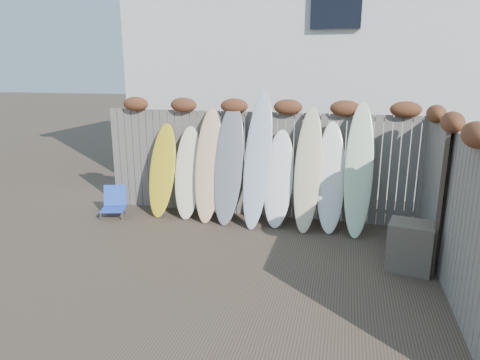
% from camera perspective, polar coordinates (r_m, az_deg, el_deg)
% --- Properties ---
extents(ground, '(80.00, 80.00, 0.00)m').
position_cam_1_polar(ground, '(6.27, -2.71, -11.61)').
color(ground, '#493A2D').
extents(back_fence, '(6.05, 0.28, 2.24)m').
position_cam_1_polar(back_fence, '(8.09, 2.46, 3.30)').
color(back_fence, slate).
rests_on(back_fence, ground).
extents(right_fence, '(0.28, 4.40, 2.24)m').
position_cam_1_polar(right_fence, '(6.02, 26.45, -2.62)').
color(right_fence, slate).
rests_on(right_fence, ground).
extents(house, '(8.50, 5.50, 6.33)m').
position_cam_1_polar(house, '(11.94, 8.87, 16.51)').
color(house, silver).
rests_on(house, ground).
extents(beach_chair, '(0.55, 0.57, 0.58)m').
position_cam_1_polar(beach_chair, '(8.61, -16.42, -2.88)').
color(beach_chair, blue).
rests_on(beach_chair, ground).
extents(wooden_crate, '(0.69, 0.61, 0.69)m').
position_cam_1_polar(wooden_crate, '(6.55, 21.74, -8.19)').
color(wooden_crate, brown).
rests_on(wooden_crate, ground).
extents(lattice_panel, '(0.38, 1.35, 2.07)m').
position_cam_1_polar(lattice_panel, '(6.87, 25.43, -1.45)').
color(lattice_panel, '#48372C').
rests_on(lattice_panel, ground).
extents(surfboard_0, '(0.58, 0.67, 1.76)m').
position_cam_1_polar(surfboard_0, '(8.35, -10.32, 1.30)').
color(surfboard_0, gold).
rests_on(surfboard_0, ground).
extents(surfboard_1, '(0.55, 0.66, 1.72)m').
position_cam_1_polar(surfboard_1, '(8.17, -6.95, 1.00)').
color(surfboard_1, beige).
rests_on(surfboard_1, ground).
extents(surfboard_2, '(0.53, 0.75, 2.08)m').
position_cam_1_polar(surfboard_2, '(7.95, -4.22, 1.99)').
color(surfboard_2, '#FECD7F').
rests_on(surfboard_2, ground).
extents(surfboard_3, '(0.56, 0.77, 2.16)m').
position_cam_1_polar(surfboard_3, '(7.81, -1.52, 2.11)').
color(surfboard_3, slate).
rests_on(surfboard_3, ground).
extents(surfboard_4, '(0.56, 0.88, 2.39)m').
position_cam_1_polar(surfboard_4, '(7.62, 2.36, 2.69)').
color(surfboard_4, silver).
rests_on(surfboard_4, ground).
extents(surfboard_5, '(0.55, 0.64, 1.71)m').
position_cam_1_polar(surfboard_5, '(7.70, 5.15, 0.19)').
color(surfboard_5, white).
rests_on(surfboard_5, ground).
extents(surfboard_6, '(0.50, 0.77, 2.13)m').
position_cam_1_polar(surfboard_6, '(7.53, 9.03, 1.37)').
color(surfboard_6, beige).
rests_on(surfboard_6, ground).
extents(surfboard_7, '(0.54, 0.71, 1.89)m').
position_cam_1_polar(surfboard_7, '(7.57, 12.01, 0.36)').
color(surfboard_7, white).
rests_on(surfboard_7, ground).
extents(surfboard_8, '(0.48, 0.79, 2.24)m').
position_cam_1_polar(surfboard_8, '(7.50, 15.57, 1.36)').
color(surfboard_8, '#CDECBF').
rests_on(surfboard_8, ground).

